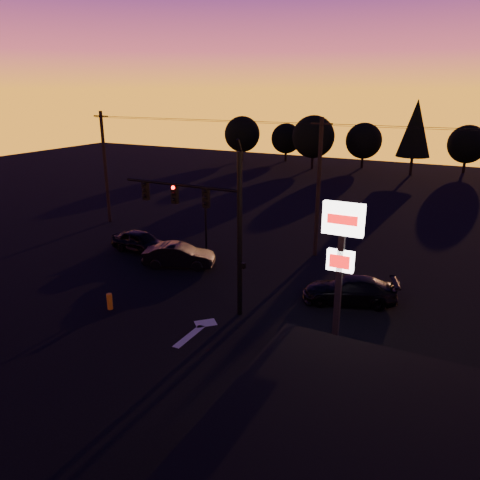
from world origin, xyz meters
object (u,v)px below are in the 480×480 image
object	(u,v)px
car_left	(141,242)
car_right	(350,290)
suv_parked	(366,455)
car_mid	(179,255)
pylon_sign	(341,253)
bollard	(110,301)
traffic_signal_mast	(210,214)
secondary_signal	(205,210)

from	to	relation	value
car_left	car_right	xyz separation A→B (m)	(14.74, -1.34, -0.03)
car_left	suv_parked	world-z (taller)	car_left
car_mid	car_right	xyz separation A→B (m)	(10.84, -0.24, -0.03)
pylon_sign	bollard	size ratio (longest dim) A/B	8.15
car_right	suv_parked	bearing A→B (deg)	-2.09
traffic_signal_mast	bollard	bearing A→B (deg)	-150.61
secondary_signal	pylon_sign	size ratio (longest dim) A/B	0.64
pylon_sign	car_mid	distance (m)	14.20
car_left	car_mid	distance (m)	4.06
car_mid	car_right	distance (m)	10.84
traffic_signal_mast	pylon_sign	size ratio (longest dim) A/B	1.26
traffic_signal_mast	car_right	bearing A→B (deg)	32.25
bollard	car_mid	distance (m)	6.60
bollard	car_left	bearing A→B (deg)	118.64
suv_parked	secondary_signal	bearing A→B (deg)	107.43
pylon_sign	suv_parked	world-z (taller)	pylon_sign
traffic_signal_mast	car_right	xyz separation A→B (m)	(6.05, 3.82, -4.24)
car_mid	car_left	bearing A→B (deg)	52.86
car_right	bollard	bearing A→B (deg)	-78.16
car_left	car_right	distance (m)	14.80
traffic_signal_mast	car_right	world-z (taller)	traffic_signal_mast
bollard	car_mid	bearing A→B (deg)	92.56
car_left	pylon_sign	bearing A→B (deg)	-112.68
secondary_signal	bollard	world-z (taller)	secondary_signal
pylon_sign	car_right	distance (m)	7.66
car_left	bollard	bearing A→B (deg)	-148.18
suv_parked	pylon_sign	bearing A→B (deg)	89.58
bollard	car_right	xyz separation A→B (m)	(10.54, 6.35, 0.28)
car_left	car_mid	bearing A→B (deg)	-102.60
secondary_signal	suv_parked	size ratio (longest dim) A/B	0.87
traffic_signal_mast	bollard	size ratio (longest dim) A/B	10.28
car_right	suv_parked	xyz separation A→B (m)	(3.43, -11.13, -0.00)
car_left	car_mid	size ratio (longest dim) A/B	0.97
bollard	pylon_sign	bearing A→B (deg)	0.17
traffic_signal_mast	car_left	world-z (taller)	traffic_signal_mast
secondary_signal	traffic_signal_mast	bearing A→B (deg)	-56.81
traffic_signal_mast	car_right	distance (m)	8.32
traffic_signal_mast	pylon_sign	bearing A→B (deg)	-19.36
secondary_signal	car_right	size ratio (longest dim) A/B	0.90
bollard	car_mid	size ratio (longest dim) A/B	0.19
bollard	suv_parked	bearing A→B (deg)	-18.90
pylon_sign	secondary_signal	bearing A→B (deg)	140.23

